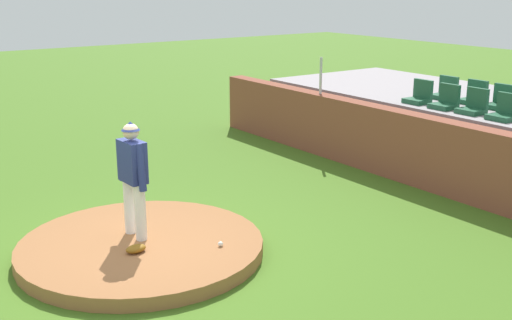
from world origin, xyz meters
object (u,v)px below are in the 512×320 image
at_px(pitcher, 133,171).
at_px(baseball, 221,244).
at_px(fielding_glove, 136,249).
at_px(stadium_chair_2, 474,106).
at_px(stadium_chair_6, 501,101).
at_px(stadium_chair_0, 419,96).
at_px(stadium_chair_4, 445,92).
at_px(stadium_chair_3, 505,112).
at_px(stadium_chair_1, 446,101).
at_px(stadium_chair_5, 474,96).

distance_m(pitcher, baseball, 1.66).
relative_size(fielding_glove, stadium_chair_2, 0.60).
relative_size(baseball, stadium_chair_6, 0.15).
bearing_deg(pitcher, fielding_glove, -28.14).
distance_m(baseball, stadium_chair_0, 6.68).
bearing_deg(stadium_chair_0, baseball, 106.76).
distance_m(fielding_glove, stadium_chair_6, 8.33).
bearing_deg(stadium_chair_0, stadium_chair_4, -88.51).
bearing_deg(stadium_chair_4, fielding_glove, 99.67).
xyz_separation_m(fielding_glove, stadium_chair_6, (0.02, 8.24, 1.22)).
relative_size(pitcher, stadium_chair_2, 3.50).
distance_m(stadium_chair_3, stadium_chair_4, 2.30).
distance_m(stadium_chair_1, stadium_chair_6, 1.13).
distance_m(stadium_chair_0, stadium_chair_5, 1.16).
relative_size(stadium_chair_4, stadium_chair_5, 1.00).
bearing_deg(stadium_chair_2, stadium_chair_0, 0.45).
distance_m(pitcher, stadium_chair_3, 7.21).
bearing_deg(stadium_chair_2, stadium_chair_6, -91.70).
distance_m(stadium_chair_2, stadium_chair_6, 0.86).
bearing_deg(fielding_glove, stadium_chair_2, 175.57).
bearing_deg(stadium_chair_2, baseball, 94.67).
bearing_deg(fielding_glove, stadium_chair_0, -173.83).
bearing_deg(stadium_chair_4, stadium_chair_0, 91.49).
distance_m(baseball, stadium_chair_2, 6.44).
bearing_deg(stadium_chair_1, stadium_chair_6, -127.05).
xyz_separation_m(stadium_chair_1, stadium_chair_3, (1.37, 0.01, 0.00)).
distance_m(stadium_chair_4, stadium_chair_6, 1.43).
xyz_separation_m(baseball, stadium_chair_1, (-1.17, 6.26, 1.24)).
height_order(baseball, stadium_chair_2, stadium_chair_2).
relative_size(stadium_chair_2, stadium_chair_6, 1.00).
bearing_deg(stadium_chair_2, pitcher, 85.59).
height_order(fielding_glove, stadium_chair_5, stadium_chair_5).
height_order(stadium_chair_2, stadium_chair_3, same).
bearing_deg(stadium_chair_0, pitcher, 96.67).
relative_size(stadium_chair_2, stadium_chair_3, 1.00).
xyz_separation_m(baseball, stadium_chair_6, (-0.49, 7.16, 1.24)).
height_order(baseball, fielding_glove, fielding_glove).
relative_size(pitcher, stadium_chair_0, 3.50).
distance_m(baseball, stadium_chair_5, 7.39).
distance_m(baseball, stadium_chair_4, 7.52).
xyz_separation_m(pitcher, fielding_glove, (0.55, -0.26, -0.96)).
distance_m(fielding_glove, stadium_chair_1, 7.47).
relative_size(fielding_glove, stadium_chair_1, 0.60).
bearing_deg(stadium_chair_6, stadium_chair_3, 128.16).
xyz_separation_m(stadium_chair_5, stadium_chair_6, (0.69, -0.04, 0.00)).
xyz_separation_m(stadium_chair_2, stadium_chair_4, (-1.40, 0.87, 0.00)).
distance_m(stadium_chair_2, stadium_chair_5, 1.12).
relative_size(stadium_chair_0, stadium_chair_2, 1.00).
distance_m(stadium_chair_0, stadium_chair_1, 0.73).
bearing_deg(stadium_chair_4, stadium_chair_3, 157.18).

